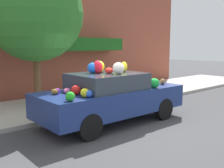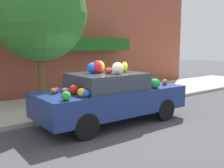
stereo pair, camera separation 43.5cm
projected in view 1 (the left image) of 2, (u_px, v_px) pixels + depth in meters
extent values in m
plane|color=#424244|center=(114.00, 123.00, 7.24)|extent=(60.00, 60.00, 0.00)
cube|color=#B2ADA3|center=(63.00, 104.00, 9.23)|extent=(24.00, 3.20, 0.12)
cube|color=#9E4C38|center=(32.00, 24.00, 10.48)|extent=(18.00, 0.30, 5.91)
cube|color=#195919|center=(81.00, 44.00, 11.43)|extent=(4.16, 0.90, 0.55)
cylinder|color=brown|center=(37.00, 77.00, 8.68)|extent=(0.24, 0.24, 1.94)
sphere|color=#2D7228|center=(35.00, 13.00, 8.39)|extent=(3.12, 3.12, 3.12)
cylinder|color=gold|center=(140.00, 89.00, 10.44)|extent=(0.20, 0.20, 0.55)
sphere|color=gold|center=(140.00, 81.00, 10.39)|extent=(0.18, 0.18, 0.18)
cube|color=navy|center=(112.00, 100.00, 7.22)|extent=(4.24, 1.76, 0.63)
cube|color=#333D47|center=(107.00, 81.00, 7.03)|extent=(1.92, 1.52, 0.44)
cylinder|color=black|center=(127.00, 101.00, 8.68)|extent=(0.62, 0.19, 0.62)
cylinder|color=black|center=(164.00, 109.00, 7.52)|extent=(0.62, 0.19, 0.62)
cylinder|color=black|center=(56.00, 114.00, 7.01)|extent=(0.62, 0.19, 0.62)
cylinder|color=black|center=(90.00, 127.00, 5.85)|extent=(0.62, 0.19, 0.62)
sphere|color=black|center=(141.00, 79.00, 7.98)|extent=(0.43, 0.43, 0.32)
sphere|color=yellow|center=(99.00, 67.00, 7.18)|extent=(0.45, 0.45, 0.32)
ellipsoid|color=brown|center=(163.00, 82.00, 7.98)|extent=(0.28, 0.21, 0.18)
ellipsoid|color=black|center=(154.00, 85.00, 7.51)|extent=(0.15, 0.19, 0.11)
ellipsoid|color=purple|center=(57.00, 91.00, 6.39)|extent=(0.13, 0.12, 0.15)
sphere|color=black|center=(70.00, 95.00, 5.81)|extent=(0.18, 0.18, 0.16)
ellipsoid|color=pink|center=(67.00, 91.00, 6.49)|extent=(0.27, 0.29, 0.13)
sphere|color=yellow|center=(85.00, 93.00, 5.98)|extent=(0.29, 0.29, 0.21)
ellipsoid|color=yellow|center=(124.00, 67.00, 7.36)|extent=(0.32, 0.36, 0.28)
ellipsoid|color=olive|center=(54.00, 92.00, 6.32)|extent=(0.17, 0.20, 0.14)
ellipsoid|color=red|center=(109.00, 71.00, 6.89)|extent=(0.20, 0.24, 0.16)
ellipsoid|color=green|center=(147.00, 84.00, 7.61)|extent=(0.18, 0.19, 0.13)
ellipsoid|color=yellow|center=(145.00, 83.00, 7.71)|extent=(0.37, 0.34, 0.16)
sphere|color=white|center=(118.00, 68.00, 6.77)|extent=(0.38, 0.38, 0.31)
ellipsoid|color=red|center=(98.00, 67.00, 6.95)|extent=(0.28, 0.32, 0.34)
sphere|color=yellow|center=(116.00, 68.00, 7.73)|extent=(0.21, 0.21, 0.16)
sphere|color=yellow|center=(132.00, 78.00, 8.26)|extent=(0.33, 0.33, 0.31)
sphere|color=green|center=(70.00, 96.00, 5.55)|extent=(0.26, 0.26, 0.20)
ellipsoid|color=brown|center=(100.00, 68.00, 7.28)|extent=(0.28, 0.27, 0.21)
sphere|color=blue|center=(89.00, 94.00, 5.96)|extent=(0.24, 0.24, 0.17)
sphere|color=red|center=(76.00, 90.00, 6.24)|extent=(0.29, 0.29, 0.24)
sphere|color=red|center=(136.00, 79.00, 8.23)|extent=(0.41, 0.41, 0.30)
sphere|color=blue|center=(93.00, 68.00, 6.98)|extent=(0.40, 0.40, 0.28)
ellipsoid|color=green|center=(154.00, 83.00, 7.31)|extent=(0.40, 0.39, 0.27)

